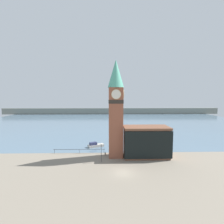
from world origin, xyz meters
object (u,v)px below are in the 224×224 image
(pier_building, at_px, (146,142))
(lamp_post, at_px, (101,149))
(mooring_bollard_near, at_px, (105,154))
(clock_tower, at_px, (116,106))
(boat_near, at_px, (95,145))

(pier_building, relative_size, lamp_post, 2.58)
(mooring_bollard_near, bearing_deg, clock_tower, -22.42)
(pier_building, height_order, lamp_post, pier_building)
(pier_building, distance_m, mooring_bollard_near, 11.02)
(clock_tower, distance_m, pier_building, 11.81)
(boat_near, bearing_deg, lamp_post, -104.99)
(pier_building, distance_m, boat_near, 16.40)
(clock_tower, relative_size, pier_building, 2.11)
(clock_tower, bearing_deg, boat_near, 124.38)
(clock_tower, xyz_separation_m, pier_building, (7.67, -0.28, -8.98))
(clock_tower, height_order, lamp_post, clock_tower)
(boat_near, height_order, mooring_bollard_near, boat_near)
(lamp_post, bearing_deg, boat_near, 100.55)
(clock_tower, height_order, boat_near, clock_tower)
(boat_near, distance_m, lamp_post, 12.55)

